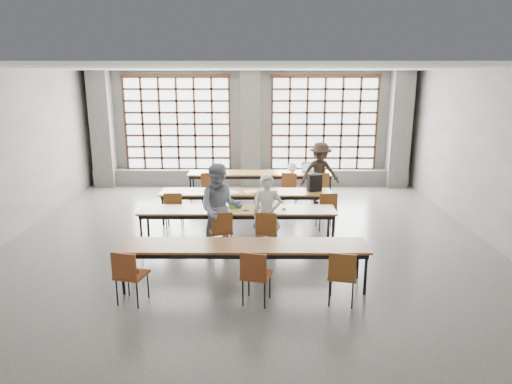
% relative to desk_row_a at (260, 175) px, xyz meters
% --- Properties ---
extents(floor, '(11.00, 11.00, 0.00)m').
position_rel_desk_row_a_xyz_m(floor, '(-0.29, -3.82, -0.66)').
color(floor, '#52524F').
rests_on(floor, ground).
extents(ceiling, '(11.00, 11.00, 0.00)m').
position_rel_desk_row_a_xyz_m(ceiling, '(-0.29, -3.82, 2.84)').
color(ceiling, silver).
rests_on(ceiling, floor).
extents(wall_back, '(10.00, 0.00, 10.00)m').
position_rel_desk_row_a_xyz_m(wall_back, '(-0.29, 1.68, 1.09)').
color(wall_back, '#5A5A58').
rests_on(wall_back, floor).
extents(wall_front, '(10.00, 0.00, 10.00)m').
position_rel_desk_row_a_xyz_m(wall_front, '(-0.29, -9.32, 1.09)').
color(wall_front, '#5A5A58').
rests_on(wall_front, floor).
extents(wall_right, '(0.00, 11.00, 11.00)m').
position_rel_desk_row_a_xyz_m(wall_right, '(4.71, -3.82, 1.09)').
color(wall_right, '#5A5A58').
rests_on(wall_right, floor).
extents(column_left, '(0.60, 0.55, 3.50)m').
position_rel_desk_row_a_xyz_m(column_left, '(-4.79, 1.40, 1.09)').
color(column_left, '#51514F').
rests_on(column_left, floor).
extents(column_mid, '(0.60, 0.55, 3.50)m').
position_rel_desk_row_a_xyz_m(column_mid, '(-0.29, 1.40, 1.09)').
color(column_mid, '#51514F').
rests_on(column_mid, floor).
extents(column_right, '(0.60, 0.55, 3.50)m').
position_rel_desk_row_a_xyz_m(column_right, '(4.21, 1.40, 1.09)').
color(column_right, '#51514F').
rests_on(column_right, floor).
extents(window_left, '(3.32, 0.12, 3.00)m').
position_rel_desk_row_a_xyz_m(window_left, '(-2.54, 1.60, 1.24)').
color(window_left, white).
rests_on(window_left, wall_back).
extents(window_right, '(3.32, 0.12, 3.00)m').
position_rel_desk_row_a_xyz_m(window_right, '(1.96, 1.60, 1.24)').
color(window_right, white).
rests_on(window_right, wall_back).
extents(sill_ledge, '(9.80, 0.35, 0.50)m').
position_rel_desk_row_a_xyz_m(sill_ledge, '(-0.29, 1.48, -0.41)').
color(sill_ledge, '#51514F').
rests_on(sill_ledge, floor).
extents(desk_row_a, '(4.00, 0.70, 0.73)m').
position_rel_desk_row_a_xyz_m(desk_row_a, '(0.00, 0.00, 0.00)').
color(desk_row_a, brown).
rests_on(desk_row_a, floor).
extents(desk_row_b, '(4.00, 0.70, 0.73)m').
position_rel_desk_row_a_xyz_m(desk_row_b, '(-0.34, -2.09, 0.00)').
color(desk_row_b, brown).
rests_on(desk_row_b, floor).
extents(desk_row_c, '(4.00, 0.70, 0.73)m').
position_rel_desk_row_a_xyz_m(desk_row_c, '(-0.48, -3.53, 0.00)').
color(desk_row_c, brown).
rests_on(desk_row_c, floor).
extents(desk_row_d, '(4.00, 0.70, 0.73)m').
position_rel_desk_row_a_xyz_m(desk_row_d, '(-0.28, -5.51, 0.00)').
color(desk_row_d, brown).
rests_on(desk_row_d, floor).
extents(chair_back_left, '(0.48, 0.49, 0.88)m').
position_rel_desk_row_a_xyz_m(chair_back_left, '(-1.39, -0.63, -0.13)').
color(chair_back_left, brown).
rests_on(chair_back_left, floor).
extents(chair_back_mid, '(0.50, 0.50, 0.88)m').
position_rel_desk_row_a_xyz_m(chair_back_mid, '(0.78, -0.63, -0.13)').
color(chair_back_mid, brown).
rests_on(chair_back_mid, floor).
extents(chair_back_right, '(0.46, 0.46, 0.88)m').
position_rel_desk_row_a_xyz_m(chair_back_right, '(1.61, -0.63, -0.13)').
color(chair_back_right, brown).
rests_on(chair_back_right, floor).
extents(chair_mid_left, '(0.44, 0.45, 0.88)m').
position_rel_desk_row_a_xyz_m(chair_mid_left, '(-1.93, -2.72, -0.13)').
color(chair_mid_left, brown).
rests_on(chair_mid_left, floor).
extents(chair_mid_centre, '(0.43, 0.43, 0.88)m').
position_rel_desk_row_a_xyz_m(chair_mid_centre, '(0.06, -2.72, -0.13)').
color(chair_mid_centre, brown).
rests_on(chair_mid_centre, floor).
extents(chair_mid_right, '(0.46, 0.47, 0.88)m').
position_rel_desk_row_a_xyz_m(chair_mid_right, '(1.47, -2.72, -0.13)').
color(chair_mid_right, brown).
rests_on(chair_mid_right, floor).
extents(chair_front_left, '(0.51, 0.51, 0.88)m').
position_rel_desk_row_a_xyz_m(chair_front_left, '(-0.76, -4.16, -0.13)').
color(chair_front_left, brown).
rests_on(chair_front_left, floor).
extents(chair_front_right, '(0.47, 0.47, 0.88)m').
position_rel_desk_row_a_xyz_m(chair_front_right, '(0.11, -4.16, -0.13)').
color(chair_front_right, brown).
rests_on(chair_front_right, floor).
extents(chair_near_left, '(0.51, 0.51, 0.88)m').
position_rel_desk_row_a_xyz_m(chair_near_left, '(-2.00, -6.14, -0.13)').
color(chair_near_left, brown).
rests_on(chair_near_left, floor).
extents(chair_near_mid, '(0.51, 0.51, 0.88)m').
position_rel_desk_row_a_xyz_m(chair_near_mid, '(-0.10, -6.14, -0.13)').
color(chair_near_mid, brown).
rests_on(chair_near_mid, floor).
extents(chair_near_right, '(0.50, 0.51, 0.88)m').
position_rel_desk_row_a_xyz_m(chair_near_right, '(1.20, -6.14, -0.13)').
color(chair_near_right, brown).
rests_on(chair_near_right, floor).
extents(student_male, '(0.59, 0.40, 1.56)m').
position_rel_desk_row_a_xyz_m(student_male, '(0.12, -4.03, 0.12)').
color(student_male, silver).
rests_on(student_male, floor).
extents(student_female, '(0.91, 0.74, 1.77)m').
position_rel_desk_row_a_xyz_m(student_female, '(-0.78, -4.03, 0.22)').
color(student_female, navy).
rests_on(student_female, floor).
extents(student_back, '(1.18, 0.83, 1.65)m').
position_rel_desk_row_a_xyz_m(student_back, '(1.60, -0.50, 0.16)').
color(student_back, black).
rests_on(student_back, floor).
extents(laptop_front, '(0.37, 0.31, 0.26)m').
position_rel_desk_row_a_xyz_m(laptop_front, '(0.06, -3.42, 0.13)').
color(laptop_front, silver).
rests_on(laptop_front, desk_row_c).
extents(laptop_back, '(0.37, 0.31, 0.26)m').
position_rel_desk_row_a_xyz_m(laptop_back, '(1.35, 0.11, 0.13)').
color(laptop_back, silver).
rests_on(laptop_back, desk_row_a).
extents(mouse, '(0.11, 0.09, 0.04)m').
position_rel_desk_row_a_xyz_m(mouse, '(0.47, -3.55, 0.08)').
color(mouse, white).
rests_on(mouse, desk_row_c).
extents(green_box, '(0.25, 0.10, 0.09)m').
position_rel_desk_row_a_xyz_m(green_box, '(-0.53, -3.45, 0.11)').
color(green_box, green).
rests_on(green_box, desk_row_c).
extents(phone, '(0.14, 0.10, 0.01)m').
position_rel_desk_row_a_xyz_m(phone, '(-0.30, -3.63, 0.07)').
color(phone, black).
rests_on(phone, desk_row_c).
extents(paper_sheet_b, '(0.36, 0.35, 0.00)m').
position_rel_desk_row_a_xyz_m(paper_sheet_b, '(-0.64, -2.14, 0.07)').
color(paper_sheet_b, white).
rests_on(paper_sheet_b, desk_row_b).
extents(paper_sheet_c, '(0.35, 0.30, 0.00)m').
position_rel_desk_row_a_xyz_m(paper_sheet_c, '(-0.24, -2.09, 0.07)').
color(paper_sheet_c, white).
rests_on(paper_sheet_c, desk_row_b).
extents(backpack, '(0.36, 0.27, 0.40)m').
position_rel_desk_row_a_xyz_m(backpack, '(1.26, -2.04, 0.27)').
color(backpack, black).
rests_on(backpack, desk_row_b).
extents(plastic_bag, '(0.32, 0.29, 0.29)m').
position_rel_desk_row_a_xyz_m(plastic_bag, '(0.90, 0.05, 0.21)').
color(plastic_bag, white).
rests_on(plastic_bag, desk_row_a).
extents(red_pouch, '(0.21, 0.11, 0.06)m').
position_rel_desk_row_a_xyz_m(red_pouch, '(-1.98, -6.06, -0.16)').
color(red_pouch, maroon).
rests_on(red_pouch, chair_near_left).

